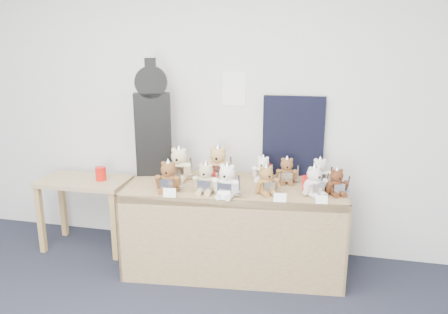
% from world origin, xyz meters
% --- Properties ---
extents(room_shell, '(6.00, 6.00, 6.00)m').
position_xyz_m(room_shell, '(0.35, 2.49, 1.50)').
color(room_shell, white).
rests_on(room_shell, floor).
extents(display_table, '(1.87, 0.94, 0.75)m').
position_xyz_m(display_table, '(0.45, 1.98, 0.59)').
color(display_table, '#866344').
rests_on(display_table, floor).
extents(side_table, '(0.82, 0.47, 0.68)m').
position_xyz_m(side_table, '(-0.99, 2.12, 0.55)').
color(side_table, tan).
rests_on(side_table, floor).
extents(guitar_case, '(0.32, 0.18, 1.03)m').
position_xyz_m(guitar_case, '(-0.31, 2.18, 1.25)').
color(guitar_case, black).
rests_on(guitar_case, display_table).
extents(navy_board, '(0.53, 0.04, 0.71)m').
position_xyz_m(navy_board, '(0.89, 2.44, 1.10)').
color(navy_board, black).
rests_on(navy_board, display_table).
extents(red_cup, '(0.09, 0.09, 0.13)m').
position_xyz_m(red_cup, '(-0.82, 2.13, 0.74)').
color(red_cup, red).
rests_on(red_cup, side_table).
extents(teddy_front_far_left, '(0.23, 0.19, 0.28)m').
position_xyz_m(teddy_front_far_left, '(-0.04, 1.79, 0.86)').
color(teddy_front_far_left, brown).
rests_on(teddy_front_far_left, display_table).
extents(teddy_front_left, '(0.22, 0.18, 0.27)m').
position_xyz_m(teddy_front_left, '(0.26, 1.83, 0.86)').
color(teddy_front_left, tan).
rests_on(teddy_front_left, display_table).
extents(teddy_front_centre, '(0.24, 0.20, 0.29)m').
position_xyz_m(teddy_front_centre, '(0.44, 1.78, 0.87)').
color(teddy_front_centre, silver).
rests_on(teddy_front_centre, display_table).
extents(teddy_front_right, '(0.21, 0.21, 0.26)m').
position_xyz_m(teddy_front_right, '(0.73, 1.91, 0.85)').
color(teddy_front_right, olive).
rests_on(teddy_front_right, display_table).
extents(teddy_front_far_right, '(0.22, 0.22, 0.27)m').
position_xyz_m(teddy_front_far_right, '(1.10, 1.95, 0.86)').
color(teddy_front_far_right, silver).
rests_on(teddy_front_far_right, display_table).
extents(teddy_front_end, '(0.20, 0.19, 0.24)m').
position_xyz_m(teddy_front_end, '(1.27, 2.01, 0.84)').
color(teddy_front_end, '#57311E').
rests_on(teddy_front_end, display_table).
extents(teddy_back_left, '(0.26, 0.21, 0.32)m').
position_xyz_m(teddy_back_left, '(-0.05, 2.10, 0.88)').
color(teddy_back_left, beige).
rests_on(teddy_back_left, display_table).
extents(teddy_back_centre_left, '(0.27, 0.22, 0.33)m').
position_xyz_m(teddy_back_centre_left, '(0.27, 2.19, 0.88)').
color(teddy_back_centre_left, tan).
rests_on(teddy_back_centre_left, display_table).
extents(teddy_back_centre_right, '(0.20, 0.17, 0.24)m').
position_xyz_m(teddy_back_centre_right, '(0.66, 2.24, 0.84)').
color(teddy_back_centre_right, white).
rests_on(teddy_back_centre_right, display_table).
extents(teddy_back_right, '(0.21, 0.17, 0.25)m').
position_xyz_m(teddy_back_right, '(0.86, 2.22, 0.85)').
color(teddy_back_right, brown).
rests_on(teddy_back_right, display_table).
extents(teddy_back_end, '(0.21, 0.17, 0.26)m').
position_xyz_m(teddy_back_end, '(1.13, 2.23, 0.85)').
color(teddy_back_end, white).
rests_on(teddy_back_end, display_table).
extents(entry_card_a, '(0.10, 0.03, 0.07)m').
position_xyz_m(entry_card_a, '(0.02, 1.65, 0.79)').
color(entry_card_a, white).
rests_on(entry_card_a, display_table).
extents(entry_card_b, '(0.10, 0.03, 0.07)m').
position_xyz_m(entry_card_b, '(0.44, 1.69, 0.79)').
color(entry_card_b, white).
rests_on(entry_card_b, display_table).
extents(entry_card_c, '(0.10, 0.03, 0.07)m').
position_xyz_m(entry_card_c, '(0.86, 1.74, 0.79)').
color(entry_card_c, white).
rests_on(entry_card_c, display_table).
extents(entry_card_d, '(0.09, 0.03, 0.06)m').
position_xyz_m(entry_card_d, '(1.16, 1.77, 0.78)').
color(entry_card_d, white).
rests_on(entry_card_d, display_table).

